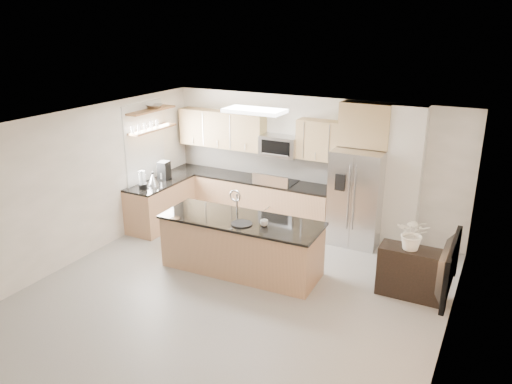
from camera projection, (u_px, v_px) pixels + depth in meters
The scene contains 27 objects.
floor at pixel (229, 299), 7.49m from camera, with size 6.50×6.50×0.00m, color #9F9D98.
ceiling at pixel (225, 128), 6.64m from camera, with size 6.00×6.50×0.02m, color white.
wall_back at pixel (312, 163), 9.79m from camera, with size 6.00×0.02×2.60m, color white.
wall_front at pixel (37, 344), 4.34m from camera, with size 6.00×0.02×2.60m, color white.
wall_left at pixel (73, 188), 8.37m from camera, with size 0.02×6.50×2.60m, color white.
wall_right at pixel (451, 264), 5.76m from camera, with size 0.02×6.50×2.60m, color white.
back_counter at pixel (249, 198), 10.32m from camera, with size 3.55×0.66×1.44m.
left_counter at pixel (161, 204), 10.05m from camera, with size 0.66×1.50×0.92m.
range at pixel (276, 203), 10.04m from camera, with size 0.76×0.64×1.14m.
upper_cabinets at pixel (249, 132), 10.05m from camera, with size 3.50×0.33×0.75m.
microwave at pixel (280, 146), 9.77m from camera, with size 0.76×0.40×0.40m.
refrigerator at pixel (357, 197), 9.15m from camera, with size 0.92×0.78×1.78m.
partition_column at pixel (404, 178), 8.87m from camera, with size 0.60×0.30×2.60m, color silver.
window at pixel (144, 144), 9.80m from camera, with size 0.04×1.15×1.65m.
shelf_lower at pixel (152, 129), 9.73m from camera, with size 0.30×1.20×0.04m, color brown.
shelf_upper at pixel (150, 110), 9.61m from camera, with size 0.30×1.20×0.04m, color brown.
ceiling_fixture at pixel (255, 111), 8.17m from camera, with size 1.00×0.50×0.06m, color white.
island at pixel (241, 245), 8.21m from camera, with size 2.68×1.05×1.34m.
credenza at pixel (411, 272), 7.47m from camera, with size 0.97×0.41×0.77m, color black.
cup at pixel (264, 223), 7.79m from camera, with size 0.13×0.13×0.10m, color silver.
platter at pixel (242, 224), 7.86m from camera, with size 0.34×0.34×0.02m, color black.
blender at pixel (142, 181), 9.44m from camera, with size 0.16×0.16×0.36m.
kettle at pixel (153, 180), 9.64m from camera, with size 0.23×0.23×0.28m.
coffee_maker at pixel (164, 171), 10.02m from camera, with size 0.23×0.26×0.37m.
bowl at pixel (155, 106), 9.70m from camera, with size 0.40×0.40×0.10m, color silver.
flower_vase at pixel (414, 225), 7.21m from camera, with size 0.70×0.60×0.77m, color white.
television at pixel (441, 266), 5.61m from camera, with size 1.08×0.14×0.62m, color black.
Camera 1 is at (3.38, -5.62, 3.97)m, focal length 35.00 mm.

